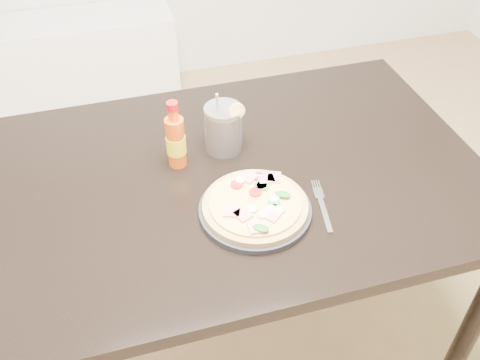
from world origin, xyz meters
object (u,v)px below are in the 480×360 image
object	(u,v)px
pizza	(256,204)
media_console	(44,68)
plate	(255,210)
hot_sauce_bottle	(176,141)
cola_cup	(224,129)
fork	(322,204)
dining_table	(228,196)

from	to	relation	value
pizza	media_console	size ratio (longest dim) A/B	0.19
plate	media_console	world-z (taller)	plate
plate	hot_sauce_bottle	xyz separation A→B (m)	(-0.15, 0.24, 0.07)
plate	cola_cup	size ratio (longest dim) A/B	1.44
plate	hot_sauce_bottle	world-z (taller)	hot_sauce_bottle
pizza	fork	xyz separation A→B (m)	(0.17, -0.02, -0.02)
dining_table	media_console	world-z (taller)	dining_table
dining_table	pizza	bearing A→B (deg)	-79.92
hot_sauce_bottle	fork	xyz separation A→B (m)	(0.32, -0.26, -0.08)
cola_cup	media_console	world-z (taller)	cola_cup
fork	media_console	distance (m)	2.06
pizza	plate	bearing A→B (deg)	-171.60
media_console	pizza	bearing A→B (deg)	-71.71
dining_table	plate	size ratio (longest dim) A/B	4.99
plate	pizza	xyz separation A→B (m)	(0.00, 0.00, 0.02)
dining_table	fork	world-z (taller)	fork
hot_sauce_bottle	fork	distance (m)	0.42
pizza	media_console	xyz separation A→B (m)	(-0.60, 1.82, -0.53)
hot_sauce_bottle	cola_cup	xyz separation A→B (m)	(0.14, 0.03, -0.01)
pizza	cola_cup	size ratio (longest dim) A/B	1.34
fork	media_console	xyz separation A→B (m)	(-0.77, 1.85, -0.50)
hot_sauce_bottle	media_console	xyz separation A→B (m)	(-0.45, 1.58, -0.58)
hot_sauce_bottle	fork	size ratio (longest dim) A/B	1.07
pizza	hot_sauce_bottle	world-z (taller)	hot_sauce_bottle
pizza	fork	size ratio (longest dim) A/B	1.39
pizza	fork	world-z (taller)	pizza
media_console	dining_table	bearing A→B (deg)	-70.95
dining_table	cola_cup	world-z (taller)	cola_cup
hot_sauce_bottle	dining_table	bearing A→B (deg)	-33.45
cola_cup	fork	xyz separation A→B (m)	(0.18, -0.29, -0.06)
pizza	cola_cup	distance (m)	0.28
dining_table	media_console	distance (m)	1.81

